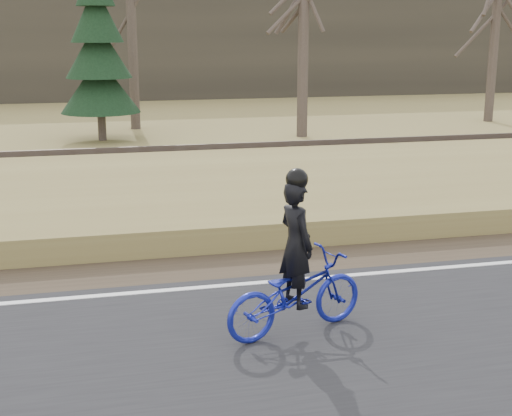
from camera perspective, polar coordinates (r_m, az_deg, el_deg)
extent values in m
cube|color=olive|center=(15.97, 17.11, 1.25)|extent=(120.00, 5.00, 0.44)
cube|color=slate|center=(19.27, 11.47, 3.74)|extent=(120.00, 3.00, 0.45)
cube|color=black|center=(19.22, 11.51, 4.60)|extent=(120.00, 2.40, 0.14)
cube|color=brown|center=(18.55, 12.46, 4.67)|extent=(120.00, 0.07, 0.15)
cube|color=brown|center=(19.84, 10.67, 5.36)|extent=(120.00, 0.07, 0.15)
cube|color=#383328|center=(40.01, -1.80, 13.27)|extent=(120.00, 4.00, 6.00)
imported|color=navy|center=(8.56, 3.16, -6.85)|extent=(1.96, 1.17, 0.98)
imported|color=black|center=(8.36, 3.22, -2.90)|extent=(0.51, 0.63, 1.51)
sphere|color=black|center=(8.17, 3.29, 2.30)|extent=(0.26, 0.26, 0.26)
cylinder|color=#50433A|center=(26.78, -9.96, 15.16)|extent=(0.36, 0.36, 8.36)
cylinder|color=#50433A|center=(24.51, 3.80, 13.26)|extent=(0.36, 0.36, 6.48)
cylinder|color=#50433A|center=(30.12, 18.71, 14.90)|extent=(0.36, 0.36, 8.76)
cylinder|color=#50433A|center=(24.34, -12.24, 6.76)|extent=(0.28, 0.28, 1.23)
cone|color=black|center=(24.23, -12.39, 9.59)|extent=(2.60, 2.60, 1.80)
cone|color=black|center=(24.17, -12.53, 12.26)|extent=(2.15, 2.15, 1.80)
cone|color=black|center=(24.16, -12.68, 14.94)|extent=(1.70, 1.70, 1.80)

